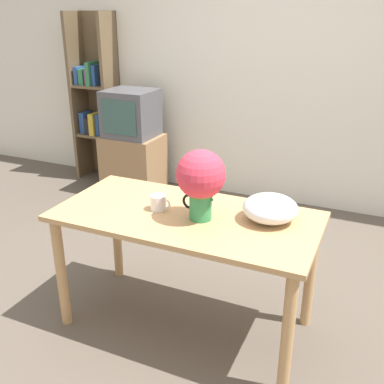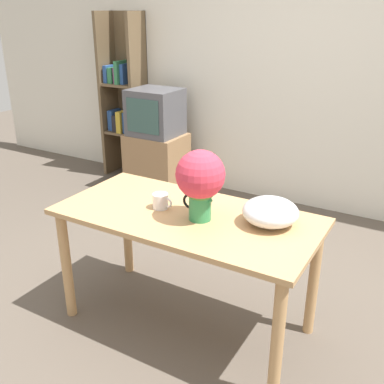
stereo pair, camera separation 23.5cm
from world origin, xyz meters
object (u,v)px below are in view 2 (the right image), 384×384
flower_vase (200,180)px  white_bowl (270,212)px  coffee_mug (161,201)px  tv_set (155,112)px

flower_vase → white_bowl: (0.34, 0.13, -0.15)m
coffee_mug → white_bowl: 0.61m
flower_vase → coffee_mug: flower_vase is taller
white_bowl → flower_vase: bearing=-158.9°
coffee_mug → tv_set: bearing=125.4°
flower_vase → white_bowl: bearing=21.1°
white_bowl → tv_set: 2.39m
white_bowl → tv_set: size_ratio=0.62×
flower_vase → coffee_mug: (-0.26, 0.01, -0.18)m
coffee_mug → white_bowl: bearing=11.3°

